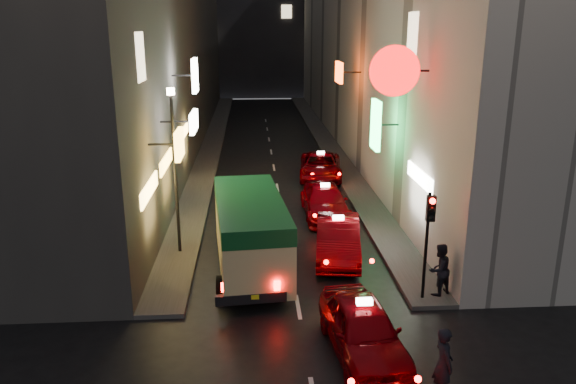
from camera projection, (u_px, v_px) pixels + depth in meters
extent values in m
cube|color=#383633|center=(153.00, 18.00, 38.95)|extent=(6.00, 52.00, 18.00)
cube|color=yellow|center=(179.00, 144.00, 19.77)|extent=(0.18, 1.48, 1.01)
cube|color=white|center=(194.00, 122.00, 22.51)|extent=(0.18, 1.97, 0.78)
cube|color=white|center=(195.00, 75.00, 26.04)|extent=(0.18, 1.43, 1.56)
cube|color=#F1BB54|center=(149.00, 189.00, 19.60)|extent=(0.10, 3.20, 0.55)
cube|color=yellow|center=(166.00, 162.00, 23.56)|extent=(0.10, 3.23, 0.55)
cube|color=#F1BB54|center=(184.00, 131.00, 30.38)|extent=(0.10, 2.96, 0.55)
cube|color=#FFE5B2|center=(140.00, 57.00, 18.53)|extent=(0.06, 1.30, 1.60)
cube|color=#B7B2A8|center=(381.00, 18.00, 39.97)|extent=(6.00, 52.00, 18.00)
cylinder|color=#F20A0A|center=(395.00, 71.00, 19.89)|extent=(1.79, 0.18, 1.79)
cube|color=#32FF68|center=(376.00, 125.00, 24.21)|extent=(0.18, 1.29, 2.13)
cube|color=#FF440C|center=(339.00, 72.00, 32.11)|extent=(0.18, 1.86, 1.17)
cube|color=white|center=(420.00, 177.00, 21.22)|extent=(0.10, 3.06, 0.55)
cube|color=#FFE5B2|center=(413.00, 33.00, 21.84)|extent=(0.06, 1.30, 1.60)
cube|color=#2E2E33|center=(260.00, 4.00, 69.48)|extent=(30.00, 10.00, 22.00)
cube|color=#494744|center=(213.00, 143.00, 41.74)|extent=(1.50, 52.00, 0.15)
cube|color=#494744|center=(326.00, 142.00, 42.28)|extent=(1.50, 52.00, 0.15)
cube|color=#C6BA7B|center=(250.00, 231.00, 19.70)|extent=(2.78, 6.51, 2.32)
cube|color=#0E4820|center=(250.00, 207.00, 19.44)|extent=(2.81, 6.53, 0.58)
cube|color=black|center=(250.00, 222.00, 19.94)|extent=(2.58, 3.99, 0.53)
cube|color=black|center=(251.00, 298.00, 17.01)|extent=(2.18, 0.38, 0.32)
cube|color=#FF0A05|center=(224.00, 287.00, 16.77)|extent=(0.19, 0.06, 0.30)
cube|color=#FF0A05|center=(277.00, 286.00, 16.87)|extent=(0.19, 0.06, 0.30)
cylinder|color=black|center=(225.00, 241.00, 21.91)|extent=(0.23, 0.80, 0.80)
cylinder|color=black|center=(282.00, 286.00, 18.16)|extent=(0.23, 0.80, 0.80)
imported|color=#740006|center=(363.00, 325.00, 14.89)|extent=(2.74, 5.58, 1.71)
cube|color=white|center=(365.00, 293.00, 14.62)|extent=(0.44, 0.22, 0.16)
sphere|color=#FF0A05|center=(351.00, 382.00, 12.50)|extent=(0.16, 0.16, 0.16)
sphere|color=#FF0A05|center=(418.00, 379.00, 12.59)|extent=(0.16, 0.16, 0.16)
imported|color=#740006|center=(338.00, 236.00, 21.20)|extent=(2.94, 5.75, 1.75)
cube|color=white|center=(338.00, 211.00, 20.92)|extent=(0.44, 0.23, 0.16)
sphere|color=#FF0A05|center=(326.00, 262.00, 18.75)|extent=(0.16, 0.16, 0.16)
sphere|color=#FF0A05|center=(372.00, 261.00, 18.85)|extent=(0.16, 0.16, 0.16)
imported|color=#740006|center=(325.00, 199.00, 25.81)|extent=(2.14, 5.18, 1.64)
cube|color=white|center=(325.00, 180.00, 25.55)|extent=(0.42, 0.18, 0.16)
sphere|color=#FF0A05|center=(315.00, 216.00, 23.51)|extent=(0.16, 0.16, 0.16)
sphere|color=#FF0A05|center=(349.00, 215.00, 23.60)|extent=(0.16, 0.16, 0.16)
imported|color=#740006|center=(321.00, 164.00, 32.28)|extent=(2.66, 5.36, 1.64)
cube|color=white|center=(321.00, 149.00, 32.02)|extent=(0.44, 0.22, 0.16)
sphere|color=#FF0A05|center=(312.00, 174.00, 29.98)|extent=(0.16, 0.16, 0.16)
sphere|color=#FF0A05|center=(339.00, 174.00, 30.08)|extent=(0.16, 0.16, 0.16)
imported|color=black|center=(444.00, 359.00, 13.09)|extent=(0.51, 0.72, 2.07)
imported|color=black|center=(440.00, 266.00, 17.89)|extent=(0.86, 0.75, 1.95)
cylinder|color=black|center=(426.00, 246.00, 17.46)|extent=(0.10, 0.10, 3.50)
cube|color=black|center=(431.00, 209.00, 16.91)|extent=(0.26, 0.18, 0.80)
sphere|color=#FF0A05|center=(433.00, 201.00, 16.73)|extent=(0.18, 0.18, 0.18)
sphere|color=black|center=(432.00, 210.00, 16.81)|extent=(0.17, 0.17, 0.17)
sphere|color=black|center=(431.00, 218.00, 16.88)|extent=(0.17, 0.17, 0.17)
cylinder|color=black|center=(176.00, 176.00, 20.78)|extent=(0.12, 0.12, 6.00)
cylinder|color=#FFE5BF|center=(171.00, 91.00, 19.90)|extent=(0.28, 0.28, 0.25)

